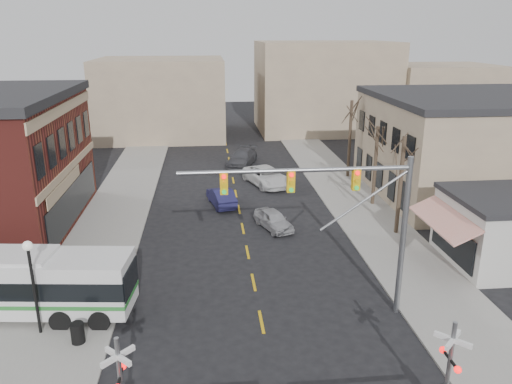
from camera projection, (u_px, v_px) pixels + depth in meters
ground at (266, 347)px, 22.23m from camera, size 160.00×160.00×0.00m
sidewalk_west at (120, 204)px, 40.23m from camera, size 5.00×60.00×0.12m
sidewalk_east at (350, 197)px, 42.04m from camera, size 5.00×60.00×0.12m
tan_building at (497, 145)px, 41.94m from camera, size 20.30×15.30×8.50m
tree_east_a at (400, 186)px, 33.51m from camera, size 0.28×0.28×6.75m
tree_east_b at (375, 166)px, 39.28m from camera, size 0.28×0.28×6.30m
tree_east_c at (350, 139)px, 46.73m from camera, size 0.28×0.28×7.20m
transit_bus at (5, 283)px, 24.18m from camera, size 12.50×4.04×3.16m
traffic_signal_mast at (346, 205)px, 22.98m from camera, size 10.70×0.30×8.00m
rr_crossing_east at (437, 373)px, 17.53m from camera, size 5.60×1.36×4.00m
street_lamp at (31, 269)px, 22.11m from camera, size 0.44×0.44×4.59m
trash_bin at (78, 333)px, 22.22m from camera, size 0.60×0.60×0.96m
car_a at (273, 220)px, 35.33m from camera, size 2.83×4.20×1.33m
car_b at (221, 197)px, 39.98m from camera, size 2.46×4.64×1.45m
car_c at (266, 176)px, 45.28m from camera, size 4.45×6.41×1.63m
car_d at (242, 158)px, 51.91m from camera, size 4.03×5.90×1.59m
pedestrian_near at (60, 300)px, 24.38m from camera, size 0.44×0.60×1.53m
pedestrian_far at (73, 264)px, 27.90m from camera, size 1.10×1.04×1.78m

